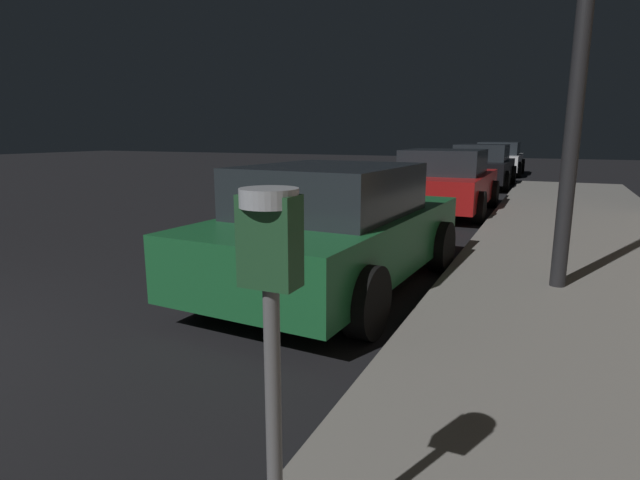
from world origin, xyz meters
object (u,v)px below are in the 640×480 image
car_red (444,182)px  car_black (481,166)px  car_green (334,228)px  parking_meter (271,296)px  car_white (499,158)px

car_red → car_black: same height
car_green → car_black: (0.00, 12.79, -0.01)m
car_green → car_red: same height
parking_meter → car_red: bearing=97.9°
car_green → car_white: same height
car_green → car_black: bearing=90.0°
parking_meter → car_green: size_ratio=0.35×
parking_meter → car_red: parking_meter is taller
parking_meter → car_red: 10.35m
parking_meter → car_black: parking_meter is taller
car_white → parking_meter: bearing=-86.4°
car_white → car_green: bearing=-90.0°
car_black → car_white: 5.71m
car_green → car_white: size_ratio=0.99×
car_green → car_red: (0.00, 6.37, -0.01)m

